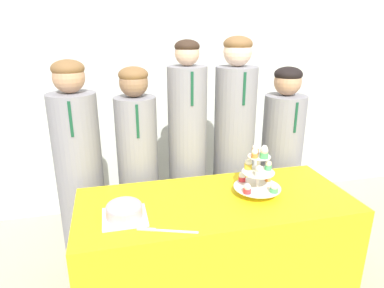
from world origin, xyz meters
TOP-DOWN VIEW (x-y plane):
  - wall_back at (0.00, 1.80)m, footprint 9.00×0.06m
  - table at (0.00, 0.34)m, footprint 1.59×0.67m
  - round_cake at (-0.53, 0.25)m, footprint 0.23×0.23m
  - cake_knife at (-0.38, 0.10)m, footprint 0.29×0.12m
  - cupcake_stand at (0.25, 0.34)m, footprint 0.28×0.28m
  - student_0 at (-0.79, 0.91)m, footprint 0.31×0.32m
  - student_1 at (-0.39, 0.91)m, footprint 0.28×0.29m
  - student_2 at (-0.04, 0.91)m, footprint 0.27×0.28m
  - student_3 at (0.32, 0.91)m, footprint 0.30×0.30m
  - student_4 at (0.72, 0.91)m, footprint 0.31×0.32m

SIDE VIEW (x-z plane):
  - table at x=0.00m, z-range 0.00..0.76m
  - student_4 at x=0.72m, z-range -0.04..1.40m
  - student_1 at x=-0.39m, z-range -0.03..1.44m
  - student_0 at x=-0.79m, z-range -0.04..1.48m
  - cake_knife at x=-0.38m, z-range 0.75..0.76m
  - student_2 at x=-0.04m, z-range -0.04..1.59m
  - student_3 at x=0.32m, z-range -0.03..1.62m
  - round_cake at x=-0.53m, z-range 0.75..0.86m
  - cupcake_stand at x=0.25m, z-range 0.75..1.06m
  - wall_back at x=0.00m, z-range 0.00..2.70m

